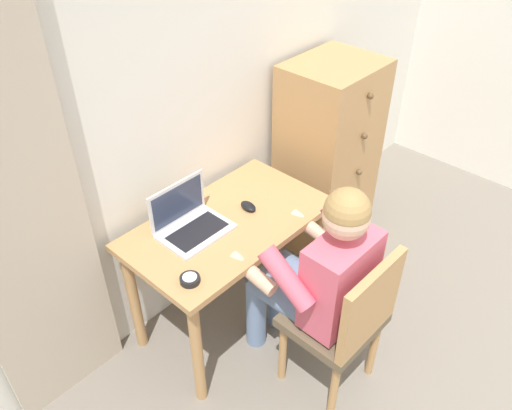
# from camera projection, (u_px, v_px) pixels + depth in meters

# --- Properties ---
(wall_back) EXTENTS (4.80, 0.05, 2.50)m
(wall_back) POSITION_uv_depth(u_px,v_px,m) (211.00, 89.00, 2.64)
(wall_back) COLOR silver
(wall_back) RESTS_ON ground_plane
(curtain_panel) EXTENTS (0.56, 0.03, 2.16)m
(curtain_panel) POSITION_uv_depth(u_px,v_px,m) (20.00, 222.00, 2.05)
(curtain_panel) COLOR #BCAD99
(curtain_panel) RESTS_ON ground_plane
(desk) EXTENTS (1.05, 0.61, 0.74)m
(desk) POSITION_uv_depth(u_px,v_px,m) (229.00, 239.00, 2.67)
(desk) COLOR tan
(desk) RESTS_ON ground_plane
(dresser) EXTENTS (0.56, 0.49, 1.26)m
(dresser) POSITION_uv_depth(u_px,v_px,m) (327.00, 158.00, 3.27)
(dresser) COLOR tan
(dresser) RESTS_ON ground_plane
(chair) EXTENTS (0.42, 0.41, 0.88)m
(chair) POSITION_uv_depth(u_px,v_px,m) (346.00, 319.00, 2.40)
(chair) COLOR brown
(chair) RESTS_ON ground_plane
(person_seated) EXTENTS (0.53, 0.59, 1.20)m
(person_seated) POSITION_uv_depth(u_px,v_px,m) (317.00, 272.00, 2.39)
(person_seated) COLOR #6B84AD
(person_seated) RESTS_ON ground_plane
(laptop) EXTENTS (0.34, 0.25, 0.24)m
(laptop) POSITION_uv_depth(u_px,v_px,m) (190.00, 221.00, 2.51)
(laptop) COLOR silver
(laptop) RESTS_ON desk
(computer_mouse) EXTENTS (0.07, 0.11, 0.03)m
(computer_mouse) POSITION_uv_depth(u_px,v_px,m) (248.00, 206.00, 2.67)
(computer_mouse) COLOR black
(computer_mouse) RESTS_ON desk
(desk_clock) EXTENTS (0.09, 0.09, 0.03)m
(desk_clock) POSITION_uv_depth(u_px,v_px,m) (190.00, 279.00, 2.25)
(desk_clock) COLOR black
(desk_clock) RESTS_ON desk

